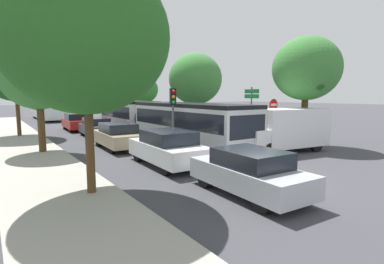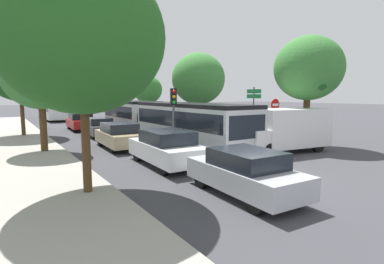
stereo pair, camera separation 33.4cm
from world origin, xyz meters
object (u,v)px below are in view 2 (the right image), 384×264
(tree_left_mid, at_px, (40,77))
(tree_left_far, at_px, (20,65))
(queued_car_silver, at_px, (245,172))
(tree_right_mid, at_px, (198,79))
(tree_right_far, at_px, (148,90))
(city_bus_rear, at_px, (53,108))
(queued_car_white, at_px, (167,148))
(queued_car_graphite, at_px, (99,127))
(tree_left_near, at_px, (83,41))
(queued_car_red, at_px, (80,122))
(traffic_light, at_px, (174,105))
(white_van, at_px, (287,129))
(articulated_bus, at_px, (162,118))
(no_entry_sign, at_px, (275,115))
(tree_right_near, at_px, (309,70))
(queued_car_tan, at_px, (119,136))
(direction_sign_post, at_px, (254,102))

(tree_left_mid, distance_m, tree_left_far, 7.83)
(queued_car_silver, distance_m, tree_right_mid, 18.14)
(tree_right_far, bearing_deg, city_bus_rear, 142.24)
(city_bus_rear, distance_m, queued_car_white, 30.13)
(city_bus_rear, bearing_deg, queued_car_graphite, -178.98)
(tree_left_near, bearing_deg, city_bus_rear, 83.27)
(queued_car_red, xyz_separation_m, traffic_light, (1.92, -13.05, 1.75))
(white_van, bearing_deg, city_bus_rear, -69.47)
(queued_car_white, xyz_separation_m, tree_left_far, (-4.40, 13.60, 4.39))
(traffic_light, distance_m, tree_right_mid, 10.70)
(articulated_bus, distance_m, traffic_light, 4.95)
(queued_car_white, xyz_separation_m, no_entry_sign, (7.91, 0.99, 1.10))
(articulated_bus, bearing_deg, tree_right_near, 35.33)
(queued_car_tan, relative_size, traffic_light, 1.26)
(queued_car_white, xyz_separation_m, white_van, (6.91, -0.73, 0.46))
(articulated_bus, bearing_deg, queued_car_silver, -16.13)
(articulated_bus, xyz_separation_m, city_bus_rear, (-3.62, 22.77, -0.10))
(direction_sign_post, bearing_deg, traffic_light, 11.58)
(tree_left_near, distance_m, tree_right_far, 28.25)
(queued_car_white, relative_size, no_entry_sign, 1.59)
(white_van, relative_size, no_entry_sign, 1.85)
(queued_car_silver, relative_size, white_van, 0.79)
(queued_car_graphite, distance_m, tree_left_mid, 7.33)
(tree_left_far, relative_size, tree_right_near, 1.25)
(queued_car_white, bearing_deg, city_bus_rear, 2.58)
(queued_car_silver, distance_m, queued_car_tan, 9.96)
(direction_sign_post, bearing_deg, queued_car_white, 26.50)
(queued_car_white, distance_m, queued_car_tan, 5.22)
(tree_right_mid, bearing_deg, queued_car_tan, -149.44)
(white_van, height_order, tree_right_far, tree_right_far)
(city_bus_rear, relative_size, direction_sign_post, 3.07)
(queued_car_silver, height_order, queued_car_red, queued_car_red)
(queued_car_tan, relative_size, white_van, 0.82)
(queued_car_graphite, height_order, tree_right_far, tree_right_far)
(white_van, height_order, direction_sign_post, direction_sign_post)
(tree_left_mid, height_order, tree_left_far, tree_left_far)
(white_van, relative_size, tree_left_far, 0.65)
(queued_car_tan, distance_m, tree_right_mid, 11.33)
(tree_left_near, distance_m, tree_left_far, 15.81)
(no_entry_sign, height_order, tree_left_mid, tree_left_mid)
(tree_left_mid, relative_size, tree_left_far, 0.71)
(tree_right_far, bearing_deg, tree_left_mid, -129.46)
(tree_left_near, xyz_separation_m, tree_left_mid, (-0.23, 8.06, -0.60))
(queued_car_tan, distance_m, no_entry_sign, 9.26)
(white_van, bearing_deg, queued_car_graphite, -52.08)
(tree_left_far, bearing_deg, queued_car_graphite, -30.85)
(white_van, bearing_deg, queued_car_tan, -31.82)
(tree_right_far, bearing_deg, white_van, -96.82)
(white_van, height_order, tree_left_near, tree_left_near)
(queued_car_white, distance_m, tree_right_mid, 14.40)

